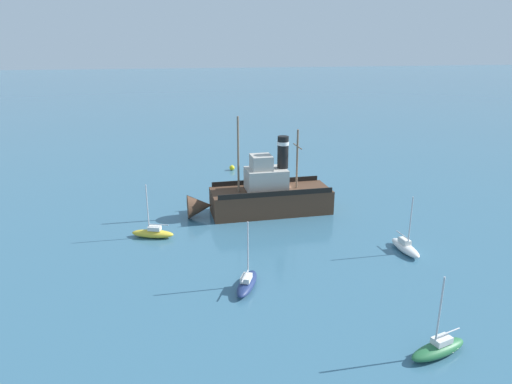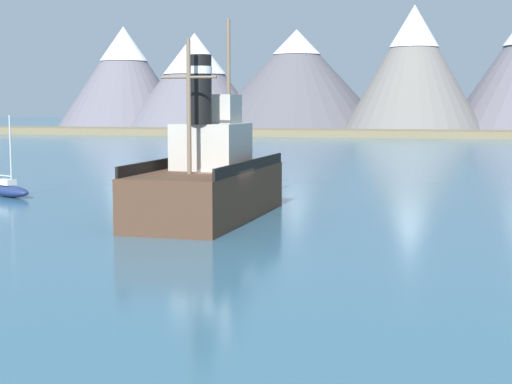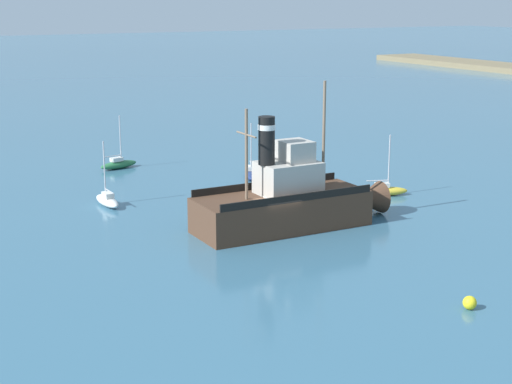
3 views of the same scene
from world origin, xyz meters
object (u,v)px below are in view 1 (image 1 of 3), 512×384
Objects in this scene: old_tugboat at (265,195)px; sailboat_white at (405,247)px; mooring_buoy at (232,168)px; sailboat_green at (438,348)px; sailboat_yellow at (153,233)px; sailboat_navy at (247,283)px.

old_tugboat is 14.82m from sailboat_white.
sailboat_white is 30.07m from mooring_buoy.
mooring_buoy is (16.91, 0.53, -1.48)m from old_tugboat.
sailboat_green reaches higher than mooring_buoy.
sailboat_green is (-23.95, -4.07, -1.40)m from old_tugboat.
sailboat_white is at bearing -141.57° from old_tugboat.
sailboat_yellow is (-4.03, 11.20, -1.40)m from old_tugboat.
old_tugboat is at bearing 9.66° from sailboat_green.
sailboat_white is at bearing -22.34° from sailboat_green.
old_tugboat is 24.33m from sailboat_green.
sailboat_yellow is 12.32m from sailboat_navy.
old_tugboat reaches higher than sailboat_green.
sailboat_navy is (-10.52, -6.41, 0.00)m from sailboat_yellow.
mooring_buoy is at bearing -7.72° from sailboat_navy.
sailboat_yellow and sailboat_green have the same top height.
old_tugboat is 2.94× the size of sailboat_yellow.
sailboat_yellow reaches higher than mooring_buoy.
old_tugboat is 2.94× the size of sailboat_white.
sailboat_yellow is 1.00× the size of sailboat_green.
sailboat_green is 1.00× the size of sailboat_white.
sailboat_white is (2.99, -13.96, 0.00)m from sailboat_navy.
sailboat_navy reaches higher than mooring_buoy.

